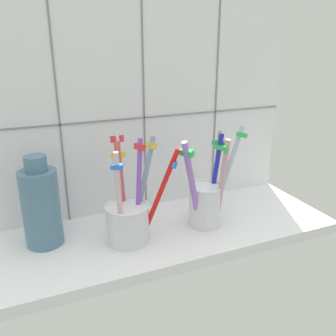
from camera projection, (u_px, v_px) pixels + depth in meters
counter_slab at (166, 234)px, 67.19cm from camera, size 64.00×22.00×2.00cm
tile_wall_back at (142, 109)px, 70.32cm from camera, size 64.00×2.20×45.00cm
toothbrush_cup_left at (128, 215)px, 61.85cm from camera, size 12.55×9.31×18.73cm
toothbrush_cup_right at (207, 199)px, 67.05cm from camera, size 15.83×7.69×18.10cm
ceramic_vase at (41, 206)px, 59.94cm from camera, size 6.29×6.29×15.94cm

